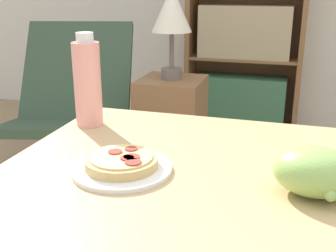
% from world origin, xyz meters
% --- Properties ---
extents(dining_table, '(1.09, 0.75, 0.73)m').
position_xyz_m(dining_table, '(0.14, -0.03, 0.62)').
color(dining_table, tan).
rests_on(dining_table, ground_plane).
extents(pizza_on_plate, '(0.21, 0.21, 0.04)m').
position_xyz_m(pizza_on_plate, '(-0.14, -0.08, 0.74)').
color(pizza_on_plate, white).
rests_on(pizza_on_plate, dining_table).
extents(grape_bunch, '(0.16, 0.13, 0.09)m').
position_xyz_m(grape_bunch, '(0.24, -0.07, 0.78)').
color(grape_bunch, '#93BC5B').
rests_on(grape_bunch, dining_table).
extents(drink_bottle, '(0.07, 0.07, 0.25)m').
position_xyz_m(drink_bottle, '(-0.34, 0.18, 0.85)').
color(drink_bottle, pink).
rests_on(drink_bottle, dining_table).
extents(lounge_chair_near, '(0.78, 0.89, 0.88)m').
position_xyz_m(lounge_chair_near, '(-0.99, 1.21, 0.29)').
color(lounge_chair_near, black).
rests_on(lounge_chair_near, ground_plane).
extents(bookshelf, '(0.87, 0.32, 1.63)m').
position_xyz_m(bookshelf, '(-0.18, 2.43, 0.77)').
color(bookshelf, brown).
rests_on(bookshelf, ground_plane).
extents(side_table, '(0.34, 0.34, 0.61)m').
position_xyz_m(side_table, '(-0.43, 1.31, 0.31)').
color(side_table, brown).
rests_on(side_table, ground_plane).
extents(table_lamp, '(0.21, 0.21, 0.48)m').
position_xyz_m(table_lamp, '(-0.43, 1.31, 0.95)').
color(table_lamp, '#665B51').
rests_on(table_lamp, side_table).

